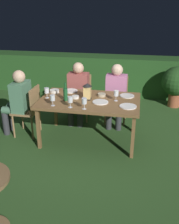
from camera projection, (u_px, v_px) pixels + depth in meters
ground_plane at (90, 139)px, 4.42m from camera, size 16.00×16.00×0.00m
dining_table at (90, 103)px, 4.16m from camera, size 1.60×1.00×0.73m
chair_head_near at (30, 109)px, 4.41m from camera, size 0.40×0.42×0.87m
person_in_green at (18, 100)px, 4.39m from camera, size 0.48×0.38×1.15m
chair_side_right_a at (80, 94)px, 5.10m from camera, size 0.42×0.40×0.87m
person_in_rust at (78, 90)px, 4.87m from camera, size 0.38×0.47×1.15m
chair_side_right_b at (116, 97)px, 4.98m from camera, size 0.42×0.40×0.87m
person_in_pink at (116, 92)px, 4.74m from camera, size 0.38×0.47×1.15m
lantern_centerpiece at (87, 90)px, 4.10m from camera, size 0.15×0.15×0.27m
green_bottle_on_table at (65, 94)px, 4.06m from camera, size 0.07×0.07×0.29m
wine_glass_a at (52, 98)px, 3.85m from camera, size 0.08×0.08×0.17m
wine_glass_b at (85, 102)px, 3.72m from camera, size 0.08×0.08×0.17m
wine_glass_c at (47, 91)px, 4.17m from camera, size 0.08×0.08×0.17m
wine_glass_d at (116, 94)px, 4.04m from camera, size 0.08×0.08×0.17m
wine_glass_e at (70, 100)px, 3.78m from camera, size 0.08×0.08×0.17m
plate_a at (71, 91)px, 4.52m from camera, size 0.25×0.25×0.01m
plate_b at (128, 106)px, 3.85m from camera, size 0.26×0.26×0.01m
plate_c at (100, 102)px, 4.01m from camera, size 0.25×0.25×0.01m
plate_d at (127, 96)px, 4.28m from camera, size 0.24×0.24×0.01m
bowl_olives at (75, 97)px, 4.19m from camera, size 0.12×0.12×0.04m
bowl_bread at (54, 91)px, 4.46m from camera, size 0.16×0.16×0.05m
bowl_salad at (102, 95)px, 4.28m from camera, size 0.14×0.14×0.04m
hedge_backdrop at (108, 75)px, 6.52m from camera, size 6.18×0.61×0.94m
potted_plant_by_hedge at (176, 83)px, 5.62m from camera, size 0.64×0.64×0.90m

